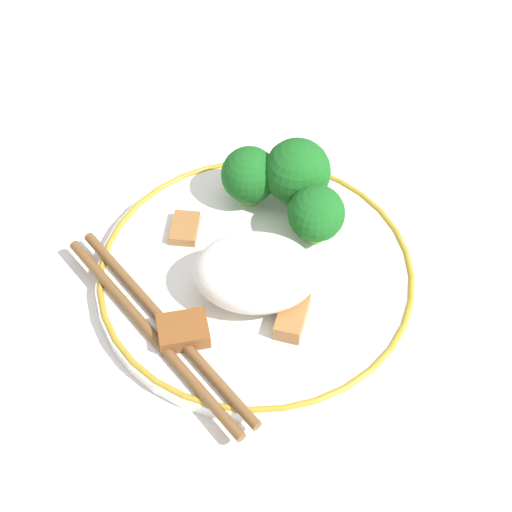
{
  "coord_description": "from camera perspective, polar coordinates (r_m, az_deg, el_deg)",
  "views": [
    {
      "loc": [
        -0.02,
        0.41,
        0.54
      ],
      "look_at": [
        0.0,
        0.0,
        0.03
      ],
      "focal_mm": 60.0,
      "sensor_mm": 36.0,
      "label": 1
    }
  ],
  "objects": [
    {
      "name": "meat_near_right",
      "position": [
        0.63,
        -4.88,
        -5.01
      ],
      "size": [
        0.04,
        0.04,
        0.01
      ],
      "color": "brown",
      "rests_on": "plate"
    },
    {
      "name": "ground_plane",
      "position": [
        0.68,
        -0.0,
        -1.71
      ],
      "size": [
        3.0,
        3.0,
        0.0
      ],
      "primitive_type": "plane",
      "color": "silver"
    },
    {
      "name": "broccoli_back_left",
      "position": [
        0.67,
        4.03,
        2.82
      ],
      "size": [
        0.05,
        0.05,
        0.05
      ],
      "color": "#72AD4C",
      "rests_on": "plate"
    },
    {
      "name": "meat_near_front",
      "position": [
        0.69,
        -4.77,
        1.85
      ],
      "size": [
        0.02,
        0.03,
        0.01
      ],
      "color": "#9E6633",
      "rests_on": "plate"
    },
    {
      "name": "broccoli_back_right",
      "position": [
        0.7,
        -0.44,
        5.4
      ],
      "size": [
        0.05,
        0.05,
        0.05
      ],
      "color": "#72AD4C",
      "rests_on": "plate"
    },
    {
      "name": "broccoli_back_center",
      "position": [
        0.69,
        2.76,
        5.6
      ],
      "size": [
        0.05,
        0.05,
        0.06
      ],
      "color": "#72AD4C",
      "rests_on": "plate"
    },
    {
      "name": "chopsticks",
      "position": [
        0.64,
        -6.52,
        -4.81
      ],
      "size": [
        0.16,
        0.18,
        0.01
      ],
      "color": "brown",
      "rests_on": "plate"
    },
    {
      "name": "plate",
      "position": [
        0.67,
        -0.0,
        -1.31
      ],
      "size": [
        0.25,
        0.25,
        0.01
      ],
      "color": "white",
      "rests_on": "ground_plane"
    },
    {
      "name": "meat_near_back",
      "position": [
        0.67,
        0.7,
        0.02
      ],
      "size": [
        0.03,
        0.03,
        0.01
      ],
      "color": "#9E6633",
      "rests_on": "plate"
    },
    {
      "name": "meat_near_left",
      "position": [
        0.64,
        2.42,
        -4.07
      ],
      "size": [
        0.03,
        0.04,
        0.01
      ],
      "color": "#9E6633",
      "rests_on": "plate"
    },
    {
      "name": "rice_mound",
      "position": [
        0.64,
        -0.12,
        -1.12
      ],
      "size": [
        0.09,
        0.07,
        0.05
      ],
      "color": "white",
      "rests_on": "plate"
    }
  ]
}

